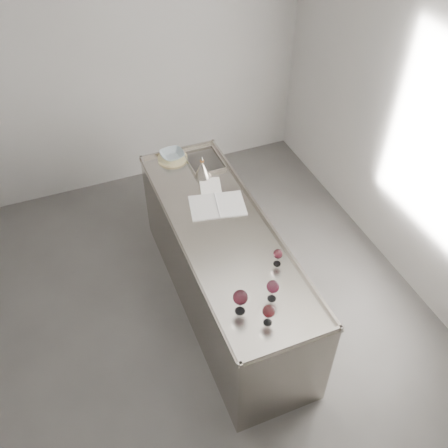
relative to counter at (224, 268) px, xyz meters
name	(u,v)px	position (x,y,z in m)	size (l,w,h in m)	color
room_shell	(172,228)	(-0.50, -0.30, 0.93)	(4.54, 5.04, 2.84)	#4A4845
counter	(224,268)	(0.00, 0.00, 0.00)	(0.77, 2.42, 0.97)	gray
wine_glass_left	(240,298)	(-0.20, -0.80, 0.61)	(0.10, 0.10, 0.20)	white
wine_glass_middle	(269,312)	(-0.06, -0.96, 0.59)	(0.09, 0.09, 0.17)	white
wine_glass_right	(273,287)	(0.05, -0.79, 0.59)	(0.09, 0.09, 0.18)	white
wine_glass_small	(278,254)	(0.23, -0.50, 0.57)	(0.07, 0.07, 0.15)	white
notebook	(217,206)	(0.06, 0.28, 0.47)	(0.52, 0.41, 0.02)	white
loose_paper_top	(211,187)	(0.10, 0.55, 0.47)	(0.18, 0.26, 0.00)	white
trivet	(173,158)	(-0.09, 1.08, 0.48)	(0.28, 0.28, 0.02)	beige
ceramic_bowl	(172,155)	(-0.09, 1.08, 0.52)	(0.22, 0.22, 0.05)	#92A2AA
wine_funnel	(202,170)	(0.08, 0.72, 0.54)	(0.15, 0.15, 0.22)	#9F998D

